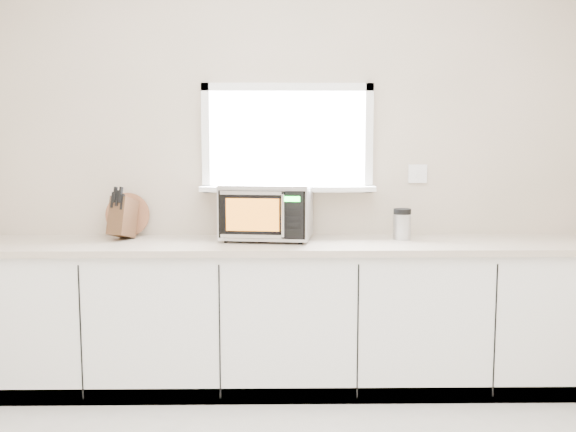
{
  "coord_description": "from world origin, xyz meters",
  "views": [
    {
      "loc": [
        -0.06,
        -2.38,
        1.58
      ],
      "look_at": [
        -0.0,
        1.55,
        1.1
      ],
      "focal_mm": 42.0,
      "sensor_mm": 36.0,
      "label": 1
    }
  ],
  "objects": [
    {
      "name": "back_wall",
      "position": [
        0.0,
        2.0,
        1.36
      ],
      "size": [
        4.0,
        0.17,
        2.7
      ],
      "color": "beige",
      "rests_on": "ground"
    },
    {
      "name": "cabinets",
      "position": [
        0.0,
        1.7,
        0.44
      ],
      "size": [
        3.92,
        0.6,
        0.88
      ],
      "primitive_type": "cube",
      "color": "white",
      "rests_on": "ground"
    },
    {
      "name": "countertop",
      "position": [
        0.0,
        1.69,
        0.9
      ],
      "size": [
        3.92,
        0.64,
        0.04
      ],
      "primitive_type": "cube",
      "color": "beige",
      "rests_on": "cabinets"
    },
    {
      "name": "microwave",
      "position": [
        -0.13,
        1.8,
        1.1
      ],
      "size": [
        0.59,
        0.51,
        0.35
      ],
      "rotation": [
        0.0,
        0.0,
        -0.14
      ],
      "color": "black",
      "rests_on": "countertop"
    },
    {
      "name": "knife_block",
      "position": [
        -1.03,
        1.81,
        1.06
      ],
      "size": [
        0.18,
        0.25,
        0.34
      ],
      "rotation": [
        0.0,
        0.0,
        -0.32
      ],
      "color": "#4A2D1A",
      "rests_on": "countertop"
    },
    {
      "name": "cutting_board",
      "position": [
        -1.03,
        1.94,
        1.06
      ],
      "size": [
        0.28,
        0.07,
        0.28
      ],
      "primitive_type": "cylinder",
      "rotation": [
        1.4,
        0.0,
        0.0
      ],
      "color": "#955639",
      "rests_on": "countertop"
    },
    {
      "name": "coffee_grinder",
      "position": [
        0.72,
        1.78,
        1.02
      ],
      "size": [
        0.14,
        0.14,
        0.2
      ],
      "rotation": [
        0.0,
        0.0,
        0.31
      ],
      "color": "#B6B8BD",
      "rests_on": "countertop"
    }
  ]
}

